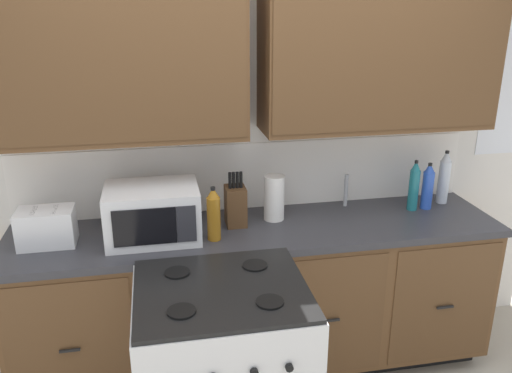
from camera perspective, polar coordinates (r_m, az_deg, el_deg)
The scene contains 11 objects.
wall_unit at distance 2.91m, azimuth -0.47°, elevation 10.48°, with size 3.89×0.40×2.45m.
counter_run at distance 3.14m, azimuth 0.26°, elevation -11.92°, with size 2.72×0.64×0.92m.
microwave at distance 2.81m, azimuth -11.10°, elevation -2.79°, with size 0.48×0.37×0.28m.
toaster at distance 2.90m, azimuth -21.68°, elevation -4.10°, with size 0.28×0.18×0.19m.
knife_block at distance 2.92m, azimuth -2.22°, elevation -2.02°, with size 0.11×0.14×0.31m.
sink_faucet at distance 3.23m, azimuth 9.68°, elevation -0.41°, with size 0.02×0.02×0.20m, color #B2B5BA.
paper_towel_roll at distance 2.99m, azimuth 1.97°, elevation -1.22°, with size 0.12×0.12×0.26m, color white.
bottle_blue at distance 3.30m, azimuth 18.05°, elevation 0.01°, with size 0.07×0.07×0.28m.
bottle_clear at distance 3.42m, azimuth 19.64°, elevation 0.91°, with size 0.07×0.07×0.33m.
bottle_teal at distance 3.25m, azimuth 16.69°, elevation 0.05°, with size 0.06×0.06×0.31m.
bottle_amber at distance 2.74m, azimuth -4.60°, elevation -3.00°, with size 0.07×0.07×0.29m.
Camera 1 is at (-0.52, -2.32, 2.12)m, focal length 37.05 mm.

